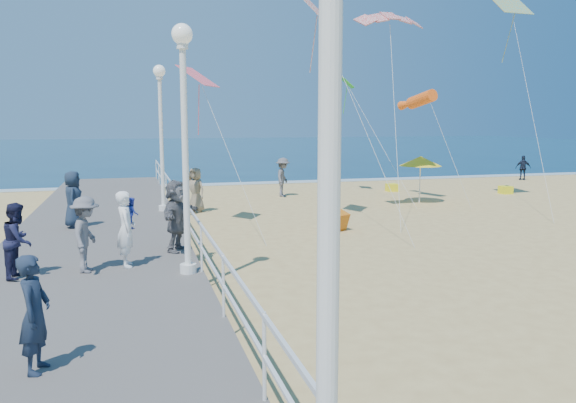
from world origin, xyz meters
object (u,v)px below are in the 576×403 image
object	(u,v)px
beach_chair_left	(392,188)
woman_holding_toddler	(126,229)
toddler_held	(132,213)
beach_walker_c	(195,190)
lamp_post_far	(161,122)
spectator_7	(18,240)
lamp_post_mid	(184,124)
box_kite	(337,222)
spectator_5	(177,216)
beach_umbrella	(421,161)
beach_walker_a	(283,177)
lamp_post_near	(330,130)
spectator_0	(35,314)
beach_chair_right	(506,190)
spectator_2	(86,234)
beach_walker_b	(523,168)
spectator_4	(73,199)

from	to	relation	value
beach_chair_left	woman_holding_toddler	bearing A→B (deg)	-134.18
toddler_held	beach_walker_c	world-z (taller)	toddler_held
lamp_post_far	spectator_7	bearing A→B (deg)	-112.65
lamp_post_mid	box_kite	distance (m)	8.56
spectator_5	beach_umbrella	size ratio (longest dim) A/B	0.86
lamp_post_mid	beach_walker_a	distance (m)	15.92
lamp_post_near	spectator_7	bearing A→B (deg)	109.97
spectator_0	beach_chair_left	distance (m)	24.26
toddler_held	beach_chair_left	size ratio (longest dim) A/B	1.32
beach_chair_right	beach_walker_a	bearing A→B (deg)	169.56
lamp_post_mid	box_kite	xyz separation A→B (m)	(5.60, 5.53, -3.36)
lamp_post_near	spectator_2	world-z (taller)	lamp_post_near
beach_walker_a	beach_chair_right	bearing A→B (deg)	-72.95
lamp_post_far	woman_holding_toddler	size ratio (longest dim) A/B	3.05
spectator_7	spectator_0	bearing A→B (deg)	-159.71
lamp_post_near	beach_chair_left	bearing A→B (deg)	62.85
box_kite	beach_chair_right	size ratio (longest dim) A/B	1.09
beach_walker_b	beach_chair_right	xyz separation A→B (m)	(-5.38, -5.51, -0.58)
woman_holding_toddler	spectator_7	world-z (taller)	woman_holding_toddler
spectator_0	spectator_4	xyz separation A→B (m)	(-0.46, 10.76, 0.09)
box_kite	spectator_7	bearing A→B (deg)	-179.38
spectator_5	beach_umbrella	bearing A→B (deg)	-23.89
spectator_5	lamp_post_near	bearing A→B (deg)	-149.80
beach_umbrella	beach_chair_left	distance (m)	4.57
lamp_post_mid	beach_chair_left	xyz separation A→B (m)	(12.25, 14.89, -3.46)
toddler_held	beach_chair_right	xyz separation A→B (m)	(18.57, 11.27, -1.41)
spectator_4	beach_walker_b	size ratio (longest dim) A/B	1.14
beach_umbrella	lamp_post_near	bearing A→B (deg)	-120.42
lamp_post_mid	beach_chair_left	bearing A→B (deg)	50.55
spectator_4	beach_walker_a	bearing A→B (deg)	-46.89
spectator_2	beach_chair_right	world-z (taller)	spectator_2
beach_walker_a	lamp_post_near	bearing A→B (deg)	-167.11
lamp_post_mid	beach_walker_c	bearing A→B (deg)	82.64
lamp_post_far	toddler_held	size ratio (longest dim) A/B	7.35
lamp_post_near	spectator_2	distance (m)	10.22
beach_umbrella	beach_chair_right	bearing A→B (deg)	15.86
spectator_0	beach_chair_left	bearing A→B (deg)	-26.79
toddler_held	spectator_5	xyz separation A→B (m)	(1.09, 1.11, -0.29)
beach_walker_c	spectator_4	bearing A→B (deg)	-88.29
beach_walker_a	beach_chair_right	xyz separation A→B (m)	(11.32, -2.09, -0.76)
lamp_post_near	lamp_post_far	size ratio (longest dim) A/B	1.00
spectator_4	beach_umbrella	xyz separation A→B (m)	(14.46, 4.35, 0.62)
lamp_post_mid	beach_walker_c	world-z (taller)	lamp_post_mid
lamp_post_mid	beach_walker_a	bearing A→B (deg)	67.09
beach_walker_a	beach_walker_c	size ratio (longest dim) A/B	1.05
lamp_post_far	spectator_4	distance (m)	4.59
spectator_5	spectator_7	distance (m)	3.80
lamp_post_far	spectator_7	size ratio (longest dim) A/B	3.30
spectator_4	spectator_2	bearing A→B (deg)	-171.24
woman_holding_toddler	spectator_5	size ratio (longest dim) A/B	0.95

